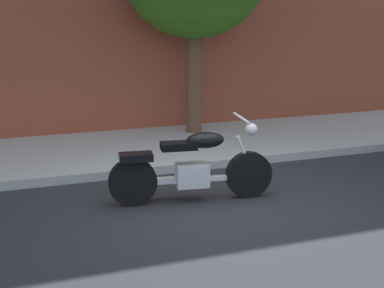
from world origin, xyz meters
name	(u,v)px	position (x,y,z in m)	size (l,w,h in m)	color
ground_plane	(221,206)	(0.00, 0.00, 0.00)	(60.00, 60.00, 0.00)	#28282D
sidewalk	(158,148)	(0.00, 3.01, 0.07)	(20.74, 2.79, 0.14)	#AEAEAE
motorcycle	(192,168)	(-0.30, 0.33, 0.47)	(2.25, 0.73, 1.15)	black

